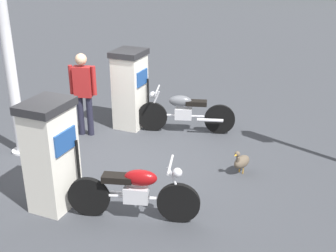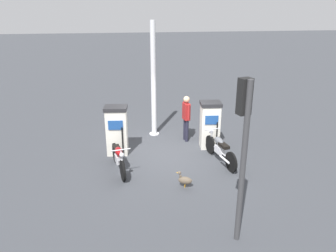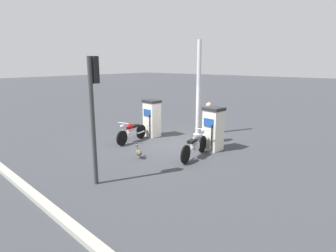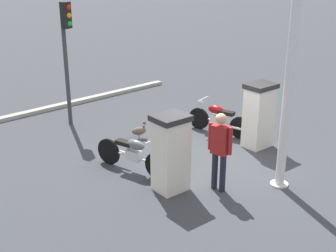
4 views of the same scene
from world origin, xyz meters
name	(u,v)px [view 3 (image 3 of 4)]	position (x,y,z in m)	size (l,w,h in m)	color
ground_plane	(175,144)	(0.00, 0.00, 0.00)	(120.00, 120.00, 0.00)	#383A3F
fuel_pump_near	(152,118)	(-0.32, -1.66, 0.87)	(0.71, 0.83, 1.72)	silver
fuel_pump_far	(213,129)	(-0.32, 1.66, 0.87)	(0.73, 0.79, 1.71)	silver
motorcycle_near_pump	(131,132)	(0.98, -1.65, 0.45)	(1.96, 0.56, 0.95)	black
motorcycle_far_pump	(195,145)	(0.89, 1.65, 0.47)	(2.08, 0.59, 0.96)	black
attendant_person	(208,120)	(-1.08, 0.95, 1.02)	(0.58, 0.27, 1.76)	#1E1E2D
wandering_duck	(139,152)	(2.31, 0.16, 0.23)	(0.34, 0.47, 0.49)	brown
roadside_traffic_light	(93,99)	(4.57, 0.81, 2.45)	(0.40, 0.28, 3.58)	#38383A
canopy_support_pole	(198,90)	(-1.93, -0.17, 2.13)	(0.40, 0.40, 4.42)	silver
road_edge_kerb	(29,191)	(6.19, 0.00, 0.06)	(0.87, 8.37, 0.12)	#9E9E93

